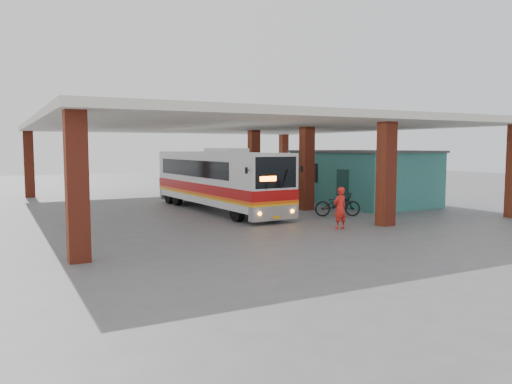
{
  "coord_description": "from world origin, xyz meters",
  "views": [
    {
      "loc": [
        -11.59,
        -18.92,
        3.31
      ],
      "look_at": [
        -1.6,
        0.0,
        1.37
      ],
      "focal_mm": 35.0,
      "sensor_mm": 36.0,
      "label": 1
    }
  ],
  "objects_px": {
    "coach_bus": "(218,180)",
    "red_chair": "(306,198)",
    "motorcycle": "(338,204)",
    "pedestrian": "(340,208)"
  },
  "relations": [
    {
      "from": "coach_bus",
      "to": "red_chair",
      "type": "distance_m",
      "value": 5.89
    },
    {
      "from": "motorcycle",
      "to": "red_chair",
      "type": "relative_size",
      "value": 3.1
    },
    {
      "from": "red_chair",
      "to": "motorcycle",
      "type": "bearing_deg",
      "value": -89.62
    },
    {
      "from": "motorcycle",
      "to": "red_chair",
      "type": "distance_m",
      "value": 5.31
    },
    {
      "from": "coach_bus",
      "to": "pedestrian",
      "type": "relative_size",
      "value": 6.6
    },
    {
      "from": "motorcycle",
      "to": "pedestrian",
      "type": "bearing_deg",
      "value": 167.94
    },
    {
      "from": "motorcycle",
      "to": "pedestrian",
      "type": "xyz_separation_m",
      "value": [
        -2.17,
        -3.02,
        0.28
      ]
    },
    {
      "from": "motorcycle",
      "to": "red_chair",
      "type": "xyz_separation_m",
      "value": [
        1.56,
        5.06,
        -0.25
      ]
    },
    {
      "from": "pedestrian",
      "to": "red_chair",
      "type": "relative_size",
      "value": 2.41
    },
    {
      "from": "red_chair",
      "to": "pedestrian",
      "type": "bearing_deg",
      "value": -97.25
    }
  ]
}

